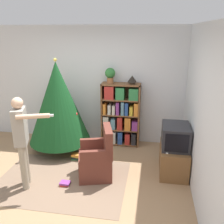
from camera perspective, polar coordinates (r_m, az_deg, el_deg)
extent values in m
plane|color=#9E7A56|center=(4.41, -9.83, -16.36)|extent=(14.00, 14.00, 0.00)
cube|color=silver|center=(5.72, -3.87, 6.20)|extent=(8.00, 0.10, 2.60)
cube|color=silver|center=(3.68, 20.68, -1.74)|extent=(0.10, 8.00, 2.60)
cube|color=#7F6651|center=(4.57, -11.30, -15.04)|extent=(2.22, 1.60, 0.01)
cube|color=brown|center=(5.61, -2.12, -0.37)|extent=(0.03, 0.33, 1.40)
cube|color=brown|center=(5.51, 6.19, -0.81)|extent=(0.03, 0.33, 1.40)
cube|color=brown|center=(5.36, 2.08, 6.36)|extent=(0.84, 0.33, 0.03)
cube|color=brown|center=(5.70, 2.22, -0.08)|extent=(0.84, 0.01, 1.40)
cube|color=brown|center=(5.79, 1.93, -6.88)|extent=(0.81, 0.33, 0.03)
cube|color=beige|center=(5.75, -1.11, -5.36)|extent=(0.10, 0.29, 0.28)
cube|color=beige|center=(5.73, 0.43, -5.52)|extent=(0.11, 0.29, 0.27)
cube|color=#284C93|center=(5.72, 2.00, -5.55)|extent=(0.10, 0.30, 0.28)
cube|color=#B22D28|center=(5.70, 3.63, -5.89)|extent=(0.11, 0.28, 0.24)
cube|color=#232328|center=(5.67, 5.02, -5.92)|extent=(0.09, 0.26, 0.26)
cube|color=brown|center=(5.66, 1.96, -3.74)|extent=(0.81, 0.33, 0.03)
cube|color=beige|center=(5.63, -1.24, -2.17)|extent=(0.12, 0.29, 0.28)
cube|color=#5B899E|center=(5.60, 0.39, -2.49)|extent=(0.10, 0.28, 0.24)
cube|color=#B22D28|center=(5.59, 1.91, -2.31)|extent=(0.11, 0.30, 0.28)
cube|color=orange|center=(5.56, 3.70, -2.43)|extent=(0.13, 0.29, 0.28)
cube|color=#843889|center=(5.54, 5.26, -3.01)|extent=(0.12, 0.24, 0.20)
cube|color=brown|center=(5.54, 2.00, -0.45)|extent=(0.81, 0.33, 0.03)
cube|color=orange|center=(5.52, -1.56, 0.91)|extent=(0.06, 0.27, 0.23)
cube|color=beige|center=(5.52, -0.43, 0.80)|extent=(0.06, 0.30, 0.21)
cube|color=beige|center=(5.49, 0.52, 0.67)|extent=(0.06, 0.27, 0.20)
cube|color=#843889|center=(5.47, 1.41, 1.00)|extent=(0.07, 0.27, 0.28)
cube|color=#5B899E|center=(5.44, 2.51, 0.96)|extent=(0.06, 0.24, 0.29)
cube|color=#284C93|center=(5.46, 3.44, 0.93)|extent=(0.07, 0.30, 0.27)
cube|color=gold|center=(5.45, 4.48, 0.42)|extent=(0.07, 0.27, 0.19)
cube|color=orange|center=(5.42, 5.55, 0.74)|extent=(0.09, 0.24, 0.27)
cube|color=brown|center=(5.44, 2.04, 2.98)|extent=(0.81, 0.33, 0.03)
cube|color=#B22D28|center=(5.40, -0.53, 4.57)|extent=(0.20, 0.25, 0.28)
cube|color=#2D7A42|center=(5.38, 1.96, 4.40)|extent=(0.18, 0.28, 0.26)
cube|color=#2D7A42|center=(5.34, 5.03, 4.16)|extent=(0.20, 0.26, 0.25)
cube|color=brown|center=(4.74, 13.87, -10.46)|extent=(0.48, 0.81, 0.50)
cube|color=#28282D|center=(4.54, 14.30, -5.38)|extent=(0.47, 0.59, 0.41)
cube|color=black|center=(4.27, 14.59, -6.96)|extent=(0.39, 0.01, 0.32)
cube|color=white|center=(4.39, 12.43, -8.86)|extent=(0.04, 0.12, 0.02)
cylinder|color=#4C3323|center=(5.63, -11.54, -7.81)|extent=(0.36, 0.36, 0.10)
cylinder|color=brown|center=(5.58, -11.61, -6.80)|extent=(0.08, 0.08, 0.12)
cone|color=#14471E|center=(5.28, -12.23, 2.14)|extent=(1.29, 1.29, 1.68)
sphere|color=red|center=(5.43, -8.22, 0.62)|extent=(0.04, 0.04, 0.04)
sphere|color=#335BB2|center=(5.56, -17.14, -3.84)|extent=(0.05, 0.05, 0.05)
sphere|color=#335BB2|center=(5.76, -8.10, -1.93)|extent=(0.05, 0.05, 0.05)
sphere|color=#B74C93|center=(5.64, -12.39, 1.93)|extent=(0.06, 0.06, 0.06)
sphere|color=red|center=(5.19, -8.20, -0.49)|extent=(0.07, 0.07, 0.07)
sphere|color=#E5CC4C|center=(5.11, -12.88, 11.58)|extent=(0.07, 0.07, 0.07)
cube|color=brown|center=(4.51, -3.91, -12.11)|extent=(0.69, 0.69, 0.42)
cube|color=brown|center=(4.31, -0.96, -6.68)|extent=(0.27, 0.57, 0.50)
cube|color=brown|center=(4.58, -4.11, -7.24)|extent=(0.51, 0.21, 0.20)
cube|color=brown|center=(4.15, -3.87, -10.07)|extent=(0.51, 0.21, 0.20)
cylinder|color=#9E937F|center=(4.48, -19.14, -10.79)|extent=(0.11, 0.11, 0.77)
cylinder|color=#9E937F|center=(4.33, -19.51, -11.92)|extent=(0.11, 0.11, 0.77)
cube|color=gray|center=(4.13, -20.29, -3.11)|extent=(0.27, 0.36, 0.58)
cylinder|color=#DBAD89|center=(4.32, -19.80, -2.53)|extent=(0.07, 0.07, 0.46)
cylinder|color=#DBAD89|center=(3.83, -17.62, -0.96)|extent=(0.48, 0.22, 0.07)
cube|color=white|center=(3.80, -14.05, -0.78)|extent=(0.12, 0.07, 0.03)
sphere|color=#DBAD89|center=(4.01, -20.87, 1.93)|extent=(0.18, 0.18, 0.18)
cylinder|color=#935B38|center=(5.38, -0.42, 7.23)|extent=(0.14, 0.14, 0.12)
sphere|color=#2D7033|center=(5.36, -0.43, 8.90)|extent=(0.22, 0.22, 0.22)
cylinder|color=#473828|center=(5.33, 4.62, 6.63)|extent=(0.12, 0.12, 0.04)
cone|color=black|center=(5.31, 4.64, 7.58)|extent=(0.20, 0.20, 0.14)
cube|color=#2D7A42|center=(5.17, -8.05, -10.52)|extent=(0.22, 0.14, 0.03)
cube|color=#232328|center=(5.15, -8.07, -10.24)|extent=(0.15, 0.12, 0.03)
cube|color=gold|center=(5.15, -8.19, -9.84)|extent=(0.19, 0.17, 0.03)
cube|color=orange|center=(5.12, -8.09, -9.62)|extent=(0.19, 0.15, 0.03)
cube|color=#B22D28|center=(4.44, -10.78, -15.93)|extent=(0.17, 0.16, 0.03)
cube|color=#843889|center=(4.42, -10.68, -15.61)|extent=(0.17, 0.14, 0.03)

